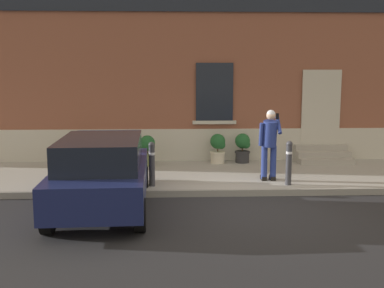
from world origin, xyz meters
name	(u,v)px	position (x,y,z in m)	size (l,w,h in m)	color
ground_plane	(248,208)	(0.00, 0.00, 0.00)	(80.00, 80.00, 0.00)	#232326
sidewalk	(231,175)	(0.00, 2.80, 0.07)	(24.00, 3.60, 0.15)	#99968E
curb_edge	(241,193)	(0.00, 0.94, 0.07)	(24.00, 0.12, 0.15)	gray
building_facade	(223,41)	(0.01, 5.29, 3.73)	(24.00, 1.52, 7.50)	brown
entrance_stoop	(322,155)	(2.90, 4.23, 0.34)	(1.58, 0.96, 0.48)	#9E998E
hatchback_car_navy	(102,172)	(-2.98, -0.03, 0.79)	(1.91, 4.12, 1.50)	#161E4C
bollard_near_person	(289,161)	(1.17, 1.35, 0.71)	(0.15, 0.15, 1.04)	#333338
bollard_far_left	(152,162)	(-2.03, 1.35, 0.71)	(0.15, 0.15, 1.04)	#333338
person_on_phone	(270,140)	(0.79, 1.78, 1.15)	(0.51, 0.50, 1.74)	navy
planter_terracotta	(76,150)	(-4.28, 3.90, 0.61)	(0.44, 0.44, 0.86)	#B25B38
planter_olive	(148,150)	(-2.26, 3.85, 0.61)	(0.44, 0.44, 0.86)	#606B38
planter_cream	(218,148)	(-0.23, 4.10, 0.61)	(0.44, 0.44, 0.86)	beige
planter_charcoal	(243,147)	(0.51, 4.16, 0.61)	(0.44, 0.44, 0.86)	#2D2D30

